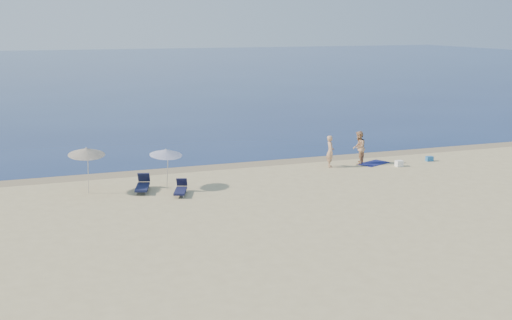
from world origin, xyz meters
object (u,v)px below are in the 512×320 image
(person_left, at_px, (330,151))
(blue_cooler, at_px, (430,159))
(person_right, at_px, (359,148))
(umbrella_near, at_px, (166,152))

(person_left, height_order, blue_cooler, person_left)
(person_left, bearing_deg, blue_cooler, -79.40)
(person_right, relative_size, blue_cooler, 4.76)
(blue_cooler, height_order, umbrella_near, umbrella_near)
(person_right, bearing_deg, blue_cooler, 117.95)
(person_right, xyz_separation_m, umbrella_near, (-11.54, -1.74, 0.86))
(umbrella_near, bearing_deg, person_right, -7.48)
(umbrella_near, bearing_deg, person_left, -6.70)
(umbrella_near, bearing_deg, blue_cooler, -12.51)
(person_right, xyz_separation_m, blue_cooler, (4.29, -0.76, -0.81))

